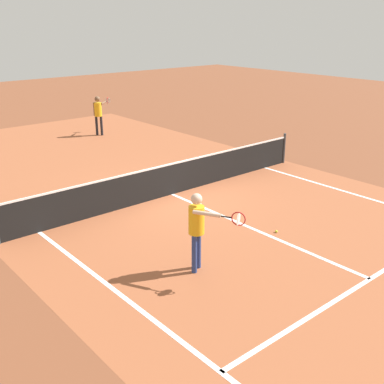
# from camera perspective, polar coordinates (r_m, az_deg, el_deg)

# --- Properties ---
(ground_plane) EXTENTS (60.00, 60.00, 0.00)m
(ground_plane) POSITION_cam_1_polar(r_m,az_deg,el_deg) (14.10, -2.40, -0.28)
(ground_plane) COLOR brown
(court_surface_inbounds) EXTENTS (10.62, 24.40, 0.00)m
(court_surface_inbounds) POSITION_cam_1_polar(r_m,az_deg,el_deg) (14.10, -2.40, -0.27)
(court_surface_inbounds) COLOR #9E5433
(court_surface_inbounds) RESTS_ON ground_plane
(line_sideline_left) EXTENTS (0.10, 11.89, 0.01)m
(line_sideline_left) POSITION_cam_1_polar(r_m,az_deg,el_deg) (7.75, 1.04, -19.04)
(line_sideline_left) COLOR white
(line_sideline_left) RESTS_ON ground_plane
(line_service_near) EXTENTS (8.22, 0.10, 0.01)m
(line_service_near) POSITION_cam_1_polar(r_m,az_deg,el_deg) (10.30, 20.53, -9.70)
(line_service_near) COLOR white
(line_service_near) RESTS_ON ground_plane
(line_center_service) EXTENTS (0.10, 6.40, 0.01)m
(line_center_service) POSITION_cam_1_polar(r_m,az_deg,el_deg) (11.92, 7.17, -4.33)
(line_center_service) COLOR white
(line_center_service) RESTS_ON ground_plane
(net) EXTENTS (10.26, 0.09, 1.07)m
(net) POSITION_cam_1_polar(r_m,az_deg,el_deg) (13.93, -2.43, 1.63)
(net) COLOR #33383D
(net) RESTS_ON ground_plane
(player_near) EXTENTS (0.57, 1.18, 1.68)m
(player_near) POSITION_cam_1_polar(r_m,az_deg,el_deg) (9.51, 0.69, -3.80)
(player_near) COLOR navy
(player_near) RESTS_ON ground_plane
(player_far) EXTENTS (1.08, 0.75, 1.72)m
(player_far) POSITION_cam_1_polar(r_m,az_deg,el_deg) (21.59, -11.13, 9.49)
(player_far) COLOR black
(player_far) RESTS_ON ground_plane
(tennis_ball_mid_court) EXTENTS (0.07, 0.07, 0.07)m
(tennis_ball_mid_court) POSITION_cam_1_polar(r_m,az_deg,el_deg) (11.77, 10.05, -4.65)
(tennis_ball_mid_court) COLOR #CCE033
(tennis_ball_mid_court) RESTS_ON ground_plane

